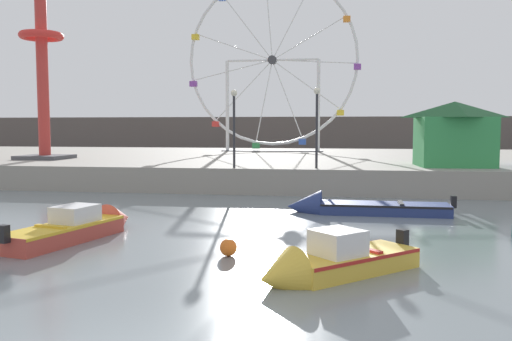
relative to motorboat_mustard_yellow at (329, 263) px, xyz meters
The scene contains 11 objects.
quay_promenade 26.66m from the motorboat_mustard_yellow, 95.33° to the left, with size 110.00×25.76×1.26m, color gray.
distant_town_skyline 50.92m from the motorboat_mustard_yellow, 92.79° to the left, with size 140.00×3.00×4.40m, color #564C47.
motorboat_mustard_yellow is the anchor object (origin of this frame).
motorboat_navy_blue 8.97m from the motorboat_mustard_yellow, 86.07° to the left, with size 6.20×1.45×1.30m.
motorboat_faded_red 7.96m from the motorboat_mustard_yellow, 156.41° to the left, with size 2.29×5.23×1.29m.
ferris_wheel_white_frame 33.80m from the motorboat_mustard_yellow, 99.58° to the left, with size 13.93×1.20×14.26m.
drop_tower_red_tower 27.26m from the motorboat_mustard_yellow, 132.68° to the left, with size 2.80×2.80×10.79m.
carnival_booth_green_kiosk 18.08m from the motorboat_mustard_yellow, 71.16° to the left, with size 4.03×3.47×3.25m.
promenade_lamp_near 15.46m from the motorboat_mustard_yellow, 109.21° to the left, with size 0.32×0.32×3.77m.
promenade_lamp_far 15.04m from the motorboat_mustard_yellow, 93.88° to the left, with size 0.32×0.32×3.85m.
mooring_buoy_orange 2.97m from the motorboat_mustard_yellow, 148.84° to the left, with size 0.44×0.44×0.44m, color orange.
Camera 1 is at (2.76, -6.41, 3.24)m, focal length 38.16 mm.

